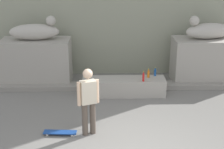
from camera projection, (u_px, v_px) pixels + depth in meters
name	position (u px, v px, depth m)	size (l,w,h in m)	color
pedestal_left	(37.00, 62.00, 11.21)	(2.25, 1.11, 1.49)	#A39E93
pedestal_right	(206.00, 60.00, 11.35)	(2.25, 1.11, 1.49)	#A39E93
statue_reclining_left	(35.00, 31.00, 10.87)	(1.63, 0.64, 0.78)	#B4AFA4
statue_reclining_right	(208.00, 30.00, 10.99)	(1.67, 0.84, 0.78)	#B4AFA4
ledge_block	(124.00, 87.00, 10.40)	(2.54, 0.65, 0.53)	#A39E93
skater	(88.00, 99.00, 7.90)	(0.51, 0.32, 1.67)	brown
skateboard	(60.00, 132.00, 8.15)	(0.81, 0.26, 0.08)	navy
bottle_blue	(155.00, 72.00, 10.52)	(0.07, 0.07, 0.28)	#194C99
bottle_red	(143.00, 77.00, 10.05)	(0.06, 0.06, 0.31)	red
bottle_orange	(148.00, 74.00, 10.37)	(0.07, 0.07, 0.28)	orange
stair_step	(123.00, 86.00, 10.96)	(7.94, 0.50, 0.16)	gray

